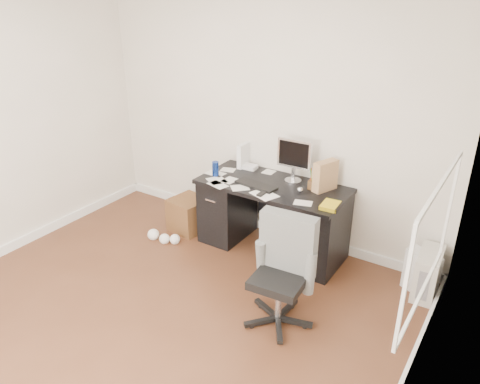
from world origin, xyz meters
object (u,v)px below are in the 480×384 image
at_px(lcd_monitor, 294,160).
at_px(pc_tower, 428,273).
at_px(wicker_basket, 189,214).
at_px(office_chair, 280,274).
at_px(keyboard, 256,185).
at_px(desk, 272,215).

relative_size(lcd_monitor, pc_tower, 1.05).
bearing_deg(wicker_basket, office_chair, -27.91).
relative_size(lcd_monitor, wicker_basket, 1.20).
height_order(office_chair, wicker_basket, office_chair).
bearing_deg(office_chair, keyboard, 126.69).
xyz_separation_m(desk, keyboard, (-0.12, -0.14, 0.36)).
xyz_separation_m(lcd_monitor, office_chair, (0.48, -1.16, -0.50)).
distance_m(office_chair, pc_tower, 1.44).
bearing_deg(desk, wicker_basket, -172.72).
xyz_separation_m(lcd_monitor, pc_tower, (1.42, -0.09, -0.76)).
bearing_deg(desk, lcd_monitor, 51.57).
bearing_deg(wicker_basket, desk, 7.28).
bearing_deg(lcd_monitor, pc_tower, -5.02).
bearing_deg(wicker_basket, keyboard, -0.58).
xyz_separation_m(keyboard, office_chair, (0.73, -0.85, -0.29)).
height_order(keyboard, office_chair, office_chair).
bearing_deg(desk, pc_tower, 3.09).
bearing_deg(office_chair, pc_tower, 44.53).
relative_size(keyboard, office_chair, 0.46).
bearing_deg(pc_tower, desk, -179.92).
distance_m(lcd_monitor, wicker_basket, 1.41).
distance_m(pc_tower, wicker_basket, 2.56).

